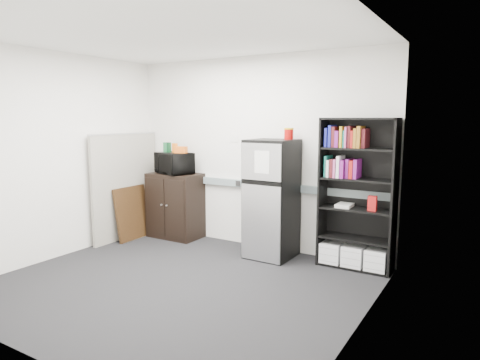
{
  "coord_description": "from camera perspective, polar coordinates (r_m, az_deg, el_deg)",
  "views": [
    {
      "loc": [
        2.96,
        -3.56,
        1.84
      ],
      "look_at": [
        0.26,
        0.9,
        1.09
      ],
      "focal_mm": 32.0,
      "sensor_mm": 36.0,
      "label": 1
    }
  ],
  "objects": [
    {
      "name": "floor",
      "position": [
        4.98,
        -8.19,
        -13.57
      ],
      "size": [
        4.0,
        4.0,
        0.0
      ],
      "primitive_type": "plane",
      "color": "black",
      "rests_on": "ground"
    },
    {
      "name": "wall_back",
      "position": [
        6.1,
        2.02,
        3.6
      ],
      "size": [
        4.0,
        0.02,
        2.7
      ],
      "primitive_type": "cube",
      "color": "white",
      "rests_on": "floor"
    },
    {
      "name": "wall_right",
      "position": [
        3.72,
        15.95,
        0.3
      ],
      "size": [
        0.02,
        3.5,
        2.7
      ],
      "primitive_type": "cube",
      "color": "white",
      "rests_on": "floor"
    },
    {
      "name": "wall_left",
      "position": [
        6.12,
        -23.13,
        2.96
      ],
      "size": [
        0.02,
        3.5,
        2.7
      ],
      "primitive_type": "cube",
      "color": "white",
      "rests_on": "floor"
    },
    {
      "name": "ceiling",
      "position": [
        4.71,
        -8.9,
        18.63
      ],
      "size": [
        4.0,
        3.5,
        0.02
      ],
      "primitive_type": "cube",
      "color": "white",
      "rests_on": "wall_back"
    },
    {
      "name": "electrical_raceway",
      "position": [
        6.12,
        1.86,
        -0.62
      ],
      "size": [
        3.92,
        0.05,
        0.1
      ],
      "primitive_type": "cube",
      "color": "gray",
      "rests_on": "wall_back"
    },
    {
      "name": "wall_note",
      "position": [
        6.26,
        -0.81,
        5.55
      ],
      "size": [
        0.14,
        0.0,
        0.1
      ],
      "primitive_type": "cube",
      "color": "white",
      "rests_on": "wall_back"
    },
    {
      "name": "bookshelf",
      "position": [
        5.4,
        15.34,
        -1.98
      ],
      "size": [
        0.9,
        0.34,
        1.85
      ],
      "color": "black",
      "rests_on": "floor"
    },
    {
      "name": "cubicle_partition",
      "position": [
        6.79,
        -15.0,
        -0.77
      ],
      "size": [
        0.06,
        1.3,
        1.62
      ],
      "color": "gray",
      "rests_on": "floor"
    },
    {
      "name": "cabinet",
      "position": [
        6.73,
        -8.61,
        -3.36
      ],
      "size": [
        0.8,
        0.53,
        1.0
      ],
      "color": "black",
      "rests_on": "floor"
    },
    {
      "name": "microwave",
      "position": [
        6.62,
        -8.82,
        2.24
      ],
      "size": [
        0.68,
        0.57,
        0.32
      ],
      "primitive_type": "imported",
      "rotation": [
        0.0,
        0.0,
        -0.34
      ],
      "color": "black",
      "rests_on": "cabinet"
    },
    {
      "name": "snack_box_a",
      "position": [
        6.74,
        -9.85,
        4.34
      ],
      "size": [
        0.08,
        0.06,
        0.15
      ],
      "primitive_type": "cube",
      "rotation": [
        0.0,
        0.0,
        0.19
      ],
      "color": "#195A30",
      "rests_on": "microwave"
    },
    {
      "name": "snack_box_b",
      "position": [
        6.71,
        -9.51,
        4.33
      ],
      "size": [
        0.08,
        0.07,
        0.15
      ],
      "primitive_type": "cube",
      "rotation": [
        0.0,
        0.0,
        -0.34
      ],
      "color": "#0D3C1E",
      "rests_on": "microwave"
    },
    {
      "name": "snack_box_c",
      "position": [
        6.63,
        -8.68,
        4.26
      ],
      "size": [
        0.07,
        0.05,
        0.14
      ],
      "primitive_type": "cube",
      "rotation": [
        0.0,
        0.0,
        -0.03
      ],
      "color": "orange",
      "rests_on": "microwave"
    },
    {
      "name": "snack_bag",
      "position": [
        6.49,
        -7.89,
        4.01
      ],
      "size": [
        0.2,
        0.13,
        0.1
      ],
      "primitive_type": "cube",
      "rotation": [
        0.0,
        0.0,
        0.2
      ],
      "color": "#DB5E15",
      "rests_on": "microwave"
    },
    {
      "name": "refrigerator",
      "position": [
        5.68,
        4.21,
        -2.52
      ],
      "size": [
        0.6,
        0.62,
        1.57
      ],
      "rotation": [
        0.0,
        0.0,
        -0.02
      ],
      "color": "black",
      "rests_on": "floor"
    },
    {
      "name": "coffee_can",
      "position": [
        5.62,
        6.53,
        6.26
      ],
      "size": [
        0.12,
        0.12,
        0.17
      ],
      "color": "#9F0907",
      "rests_on": "refrigerator"
    },
    {
      "name": "framed_poster",
      "position": [
        6.77,
        -14.16,
        -4.27
      ],
      "size": [
        0.16,
        0.63,
        0.81
      ],
      "rotation": [
        0.0,
        -0.16,
        0.0
      ],
      "color": "black",
      "rests_on": "floor"
    }
  ]
}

